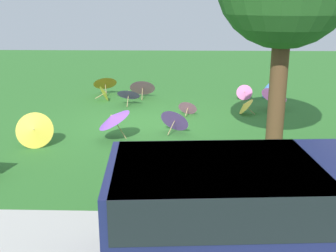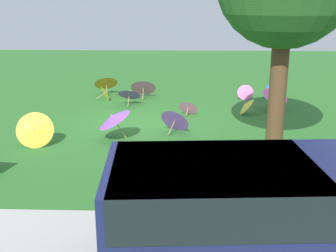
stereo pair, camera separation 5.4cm
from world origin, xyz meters
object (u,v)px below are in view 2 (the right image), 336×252
(parasol_yellow_3, at_px, (245,106))
(parasol_purple_0, at_px, (130,93))
(parasol_yellow_1, at_px, (106,93))
(van_dark, at_px, (270,208))
(parasol_purple_1, at_px, (176,119))
(parasol_orange_0, at_px, (106,81))
(parasol_pink_2, at_px, (245,92))
(parasol_purple_2, at_px, (113,118))
(parasol_pink_1, at_px, (143,86))
(parasol_pink_5, at_px, (146,154))
(parasol_pink_4, at_px, (276,94))
(parasol_blue_3, at_px, (268,90))
(parasol_yellow_0, at_px, (34,130))
(parasol_pink_0, at_px, (189,107))

(parasol_yellow_3, bearing_deg, parasol_purple_0, -16.54)
(parasol_yellow_1, bearing_deg, parasol_yellow_3, 159.52)
(van_dark, bearing_deg, parasol_purple_1, -77.80)
(parasol_orange_0, relative_size, parasol_pink_2, 1.75)
(parasol_yellow_1, distance_m, parasol_orange_0, 1.14)
(parasol_purple_2, bearing_deg, parasol_pink_1, -93.65)
(parasol_yellow_1, distance_m, parasol_pink_2, 5.17)
(parasol_orange_0, distance_m, parasol_pink_5, 7.82)
(parasol_pink_2, bearing_deg, parasol_pink_4, 116.62)
(parasol_yellow_1, height_order, parasol_pink_2, parasol_yellow_1)
(parasol_purple_0, xyz_separation_m, parasol_blue_3, (-5.08, -1.34, -0.13))
(parasol_pink_1, relative_size, parasol_yellow_1, 1.40)
(parasol_yellow_0, xyz_separation_m, parasol_pink_2, (-6.01, -5.52, -0.16))
(van_dark, xyz_separation_m, parasol_blue_3, (-2.05, -10.70, -0.60))
(parasol_blue_3, bearing_deg, parasol_yellow_1, 6.50)
(parasol_orange_0, xyz_separation_m, parasol_blue_3, (-6.24, 0.41, -0.21))
(parasol_pink_1, height_order, parasol_purple_0, parasol_pink_1)
(parasol_yellow_1, bearing_deg, van_dark, 111.73)
(parasol_purple_0, bearing_deg, parasol_purple_2, 90.80)
(parasol_pink_1, bearing_deg, parasol_pink_2, 177.15)
(parasol_purple_0, distance_m, parasol_pink_5, 5.84)
(parasol_blue_3, bearing_deg, parasol_orange_0, -3.76)
(parasol_purple_1, height_order, parasol_blue_3, parasol_purple_1)
(parasol_purple_1, bearing_deg, parasol_purple_0, -61.71)
(parasol_orange_0, height_order, parasol_purple_0, parasol_orange_0)
(parasol_yellow_0, height_order, parasol_pink_2, parasol_yellow_0)
(parasol_pink_0, bearing_deg, parasol_pink_4, -165.71)
(parasol_yellow_3, relative_size, parasol_purple_1, 0.65)
(parasol_orange_0, bearing_deg, parasol_purple_1, 120.15)
(parasol_orange_0, bearing_deg, parasol_purple_0, 123.31)
(parasol_orange_0, height_order, parasol_pink_4, parasol_orange_0)
(parasol_purple_0, bearing_deg, parasol_pink_1, -107.55)
(parasol_purple_0, height_order, parasol_purple_2, parasol_purple_2)
(van_dark, xyz_separation_m, parasol_yellow_1, (3.99, -10.01, -0.62))
(parasol_pink_0, relative_size, parasol_orange_0, 0.63)
(parasol_pink_2, xyz_separation_m, parasol_blue_3, (-0.88, -0.34, 0.03))
(parasol_pink_5, bearing_deg, parasol_purple_1, -103.22)
(parasol_yellow_0, height_order, parasol_purple_2, parasol_yellow_0)
(parasol_yellow_0, relative_size, parasol_purple_0, 1.15)
(van_dark, relative_size, parasol_purple_1, 4.77)
(van_dark, height_order, parasol_orange_0, van_dark)
(parasol_yellow_1, xyz_separation_m, parasol_blue_3, (-6.04, -0.69, 0.02))
(parasol_purple_1, bearing_deg, parasol_pink_5, 76.78)
(parasol_pink_0, distance_m, parasol_purple_1, 1.88)
(parasol_pink_2, height_order, parasol_yellow_3, same)
(parasol_pink_5, bearing_deg, parasol_purple_2, -61.27)
(parasol_pink_1, bearing_deg, parasol_purple_1, 106.85)
(parasol_pink_1, bearing_deg, parasol_yellow_1, 21.87)
(van_dark, distance_m, parasol_purple_2, 6.25)
(parasol_pink_2, relative_size, parasol_purple_1, 0.65)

